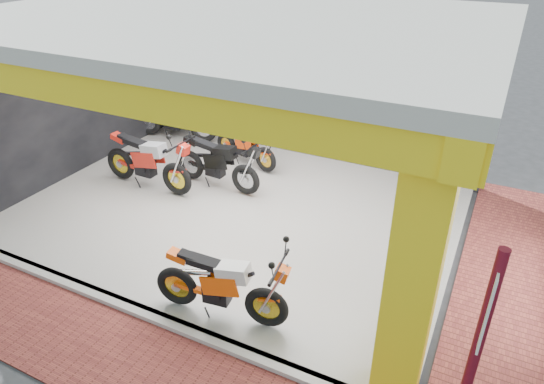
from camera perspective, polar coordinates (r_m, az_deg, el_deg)
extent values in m
plane|color=#2D2D30|center=(8.10, -11.39, -9.16)|extent=(80.00, 80.00, 0.00)
cube|color=silver|center=(9.41, -4.17, -2.33)|extent=(8.00, 6.00, 0.10)
cube|color=beige|center=(8.17, -5.10, 19.51)|extent=(8.40, 6.40, 0.20)
cube|color=black|center=(11.28, 3.65, 12.52)|extent=(8.20, 0.20, 3.50)
cube|color=black|center=(11.24, -23.18, 10.21)|extent=(0.20, 6.20, 3.50)
cube|color=yellow|center=(5.22, 16.27, -9.82)|extent=(0.50, 0.50, 3.50)
cube|color=yellow|center=(5.94, -20.35, 11.34)|extent=(8.40, 0.30, 0.40)
cube|color=yellow|center=(7.07, 24.86, 13.09)|extent=(0.30, 6.40, 0.40)
cube|color=silver|center=(7.50, -16.17, -13.00)|extent=(8.00, 0.20, 0.10)
cube|color=brown|center=(7.15, -20.36, -16.69)|extent=(9.00, 1.40, 0.03)
cube|color=brown|center=(8.46, 25.65, -9.86)|extent=(1.40, 7.00, 0.03)
cylinder|color=maroon|center=(5.21, 22.58, -17.93)|extent=(0.10, 0.10, 2.60)
cube|color=white|center=(4.77, 24.12, -12.27)|extent=(0.03, 0.36, 0.83)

